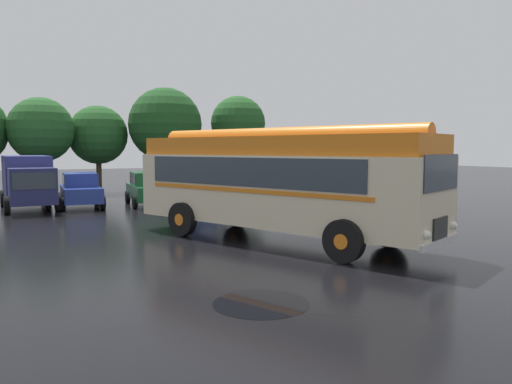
{
  "coord_description": "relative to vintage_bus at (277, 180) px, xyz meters",
  "views": [
    {
      "loc": [
        -7.72,
        -13.34,
        2.85
      ],
      "look_at": [
        -0.53,
        1.63,
        1.4
      ],
      "focal_mm": 35.0,
      "sensor_mm": 36.0,
      "label": 1
    }
  ],
  "objects": [
    {
      "name": "car_mid_right",
      "position": [
        1.56,
        12.17,
        -1.05
      ],
      "size": [
        2.02,
        4.23,
        1.66
      ],
      "color": "navy",
      "rests_on": "ground"
    },
    {
      "name": "car_mid_left",
      "position": [
        -1.22,
        11.56,
        -1.05
      ],
      "size": [
        2.18,
        4.31,
        1.66
      ],
      "color": "#144C28",
      "rests_on": "ground"
    },
    {
      "name": "ground_plane",
      "position": [
        0.52,
        -0.12,
        -1.89
      ],
      "size": [
        120.0,
        120.0,
        0.0
      ],
      "primitive_type": "plane",
      "color": "black"
    },
    {
      "name": "vintage_bus",
      "position": [
        0.0,
        0.0,
        0.0
      ],
      "size": [
        6.39,
        10.2,
        3.49
      ],
      "color": "beige",
      "rests_on": "ground"
    },
    {
      "name": "tree_right_of_centre",
      "position": [
        1.65,
        18.61,
        2.62
      ],
      "size": [
        4.74,
        4.74,
        6.8
      ],
      "color": "#4C3823",
      "rests_on": "ground"
    },
    {
      "name": "tree_far_right",
      "position": [
        6.85,
        18.64,
        2.75
      ],
      "size": [
        3.81,
        3.81,
        6.51
      ],
      "color": "#4C3823",
      "rests_on": "ground"
    },
    {
      "name": "box_van",
      "position": [
        -6.74,
        12.72,
        -0.53
      ],
      "size": [
        2.59,
        5.87,
        2.5
      ],
      "color": "navy",
      "rests_on": "ground"
    },
    {
      "name": "car_near_left",
      "position": [
        -4.42,
        12.12,
        -1.05
      ],
      "size": [
        2.06,
        4.25,
        1.66
      ],
      "color": "navy",
      "rests_on": "ground"
    },
    {
      "name": "tree_centre",
      "position": [
        -2.43,
        19.92,
        1.87
      ],
      "size": [
        3.73,
        3.73,
        5.6
      ],
      "color": "#4C3823",
      "rests_on": "ground"
    },
    {
      "name": "puddle_patch",
      "position": [
        -3.24,
        -5.43,
        -1.89
      ],
      "size": [
        1.79,
        1.79,
        0.01
      ],
      "primitive_type": "cylinder",
      "color": "black",
      "rests_on": "ground"
    },
    {
      "name": "tree_left_of_centre",
      "position": [
        -5.75,
        19.07,
        2.14
      ],
      "size": [
        3.84,
        3.84,
        5.89
      ],
      "color": "#4C3823",
      "rests_on": "ground"
    }
  ]
}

